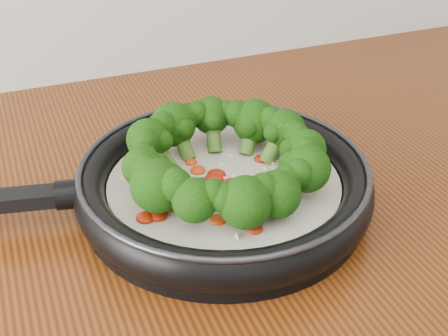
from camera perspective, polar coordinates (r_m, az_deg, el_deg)
name	(u,v)px	position (r m, az deg, el deg)	size (l,w,h in m)	color
skillet	(222,179)	(0.67, -0.23, -0.99)	(0.53, 0.39, 0.10)	black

